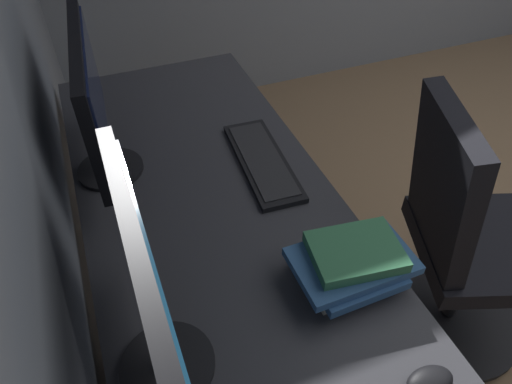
{
  "coord_description": "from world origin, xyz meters",
  "views": [
    {
      "loc": [
        -0.52,
        2.14,
        1.66
      ],
      "look_at": [
        0.19,
        1.86,
        0.95
      ],
      "focal_mm": 32.43,
      "sensor_mm": 36.0,
      "label": 1
    }
  ],
  "objects_px": {
    "mouse_main": "(430,382)",
    "office_chair": "(460,248)",
    "monitor_secondary": "(93,101)",
    "keyboard_main": "(263,161)",
    "monitor_primary": "(151,299)",
    "book_stack_near": "(350,263)"
  },
  "relations": [
    {
      "from": "book_stack_near",
      "to": "keyboard_main",
      "type": "bearing_deg",
      "value": 3.54
    },
    {
      "from": "monitor_secondary",
      "to": "keyboard_main",
      "type": "height_order",
      "value": "monitor_secondary"
    },
    {
      "from": "monitor_secondary",
      "to": "office_chair",
      "type": "bearing_deg",
      "value": -115.88
    },
    {
      "from": "monitor_primary",
      "to": "keyboard_main",
      "type": "relative_size",
      "value": 1.34
    },
    {
      "from": "monitor_primary",
      "to": "mouse_main",
      "type": "distance_m",
      "value": 0.58
    },
    {
      "from": "monitor_secondary",
      "to": "mouse_main",
      "type": "distance_m",
      "value": 1.08
    },
    {
      "from": "keyboard_main",
      "to": "book_stack_near",
      "type": "relative_size",
      "value": 1.5
    },
    {
      "from": "monitor_primary",
      "to": "office_chair",
      "type": "distance_m",
      "value": 1.16
    },
    {
      "from": "monitor_primary",
      "to": "book_stack_near",
      "type": "bearing_deg",
      "value": -82.17
    },
    {
      "from": "monitor_primary",
      "to": "keyboard_main",
      "type": "bearing_deg",
      "value": -38.59
    },
    {
      "from": "monitor_primary",
      "to": "mouse_main",
      "type": "xyz_separation_m",
      "value": [
        -0.24,
        -0.48,
        -0.23
      ]
    },
    {
      "from": "mouse_main",
      "to": "keyboard_main",
      "type": "bearing_deg",
      "value": 3.32
    },
    {
      "from": "keyboard_main",
      "to": "book_stack_near",
      "type": "distance_m",
      "value": 0.48
    },
    {
      "from": "monitor_primary",
      "to": "monitor_secondary",
      "type": "relative_size",
      "value": 1.01
    },
    {
      "from": "mouse_main",
      "to": "book_stack_near",
      "type": "height_order",
      "value": "book_stack_near"
    },
    {
      "from": "office_chair",
      "to": "mouse_main",
      "type": "bearing_deg",
      "value": 128.61
    },
    {
      "from": "mouse_main",
      "to": "office_chair",
      "type": "xyz_separation_m",
      "value": [
        0.43,
        -0.54,
        -0.29
      ]
    },
    {
      "from": "book_stack_near",
      "to": "office_chair",
      "type": "bearing_deg",
      "value": -77.01
    },
    {
      "from": "monitor_secondary",
      "to": "book_stack_near",
      "type": "xyz_separation_m",
      "value": [
        -0.63,
        -0.48,
        -0.2
      ]
    },
    {
      "from": "monitor_primary",
      "to": "office_chair",
      "type": "bearing_deg",
      "value": -79.35
    },
    {
      "from": "book_stack_near",
      "to": "office_chair",
      "type": "distance_m",
      "value": 0.65
    },
    {
      "from": "mouse_main",
      "to": "office_chair",
      "type": "distance_m",
      "value": 0.74
    }
  ]
}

